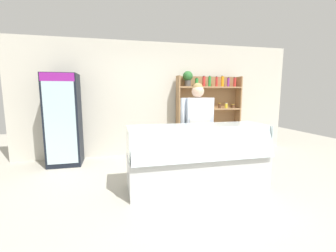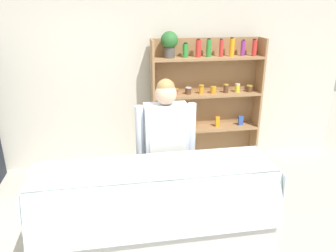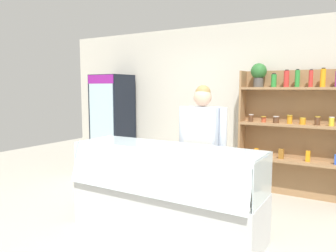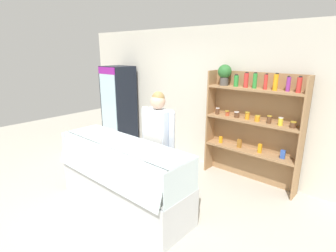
{
  "view_description": "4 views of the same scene",
  "coord_description": "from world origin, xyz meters",
  "px_view_note": "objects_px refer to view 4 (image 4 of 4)",
  "views": [
    {
      "loc": [
        -1.14,
        -3.3,
        1.51
      ],
      "look_at": [
        -0.18,
        0.67,
        0.9
      ],
      "focal_mm": 24.0,
      "sensor_mm": 36.0,
      "label": 1
    },
    {
      "loc": [
        -0.18,
        -2.62,
        2.4
      ],
      "look_at": [
        0.36,
        0.62,
        1.14
      ],
      "focal_mm": 35.0,
      "sensor_mm": 36.0,
      "label": 2
    },
    {
      "loc": [
        2.02,
        -3.11,
        1.65
      ],
      "look_at": [
        -0.18,
        0.52,
        1.15
      ],
      "focal_mm": 35.0,
      "sensor_mm": 36.0,
      "label": 3
    },
    {
      "loc": [
        2.92,
        -2.21,
        2.25
      ],
      "look_at": [
        0.36,
        0.69,
        1.13
      ],
      "focal_mm": 28.0,
      "sensor_mm": 36.0,
      "label": 4
    }
  ],
  "objects_px": {
    "drinks_fridge": "(119,106)",
    "shop_clerk": "(158,137)",
    "deli_display_case": "(123,187)",
    "shelving_unit": "(250,119)"
  },
  "relations": [
    {
      "from": "drinks_fridge",
      "to": "deli_display_case",
      "type": "height_order",
      "value": "drinks_fridge"
    },
    {
      "from": "drinks_fridge",
      "to": "shop_clerk",
      "type": "xyz_separation_m",
      "value": [
        2.49,
        -1.22,
        0.05
      ]
    },
    {
      "from": "shelving_unit",
      "to": "deli_display_case",
      "type": "xyz_separation_m",
      "value": [
        -0.99,
        -2.0,
        -0.81
      ]
    },
    {
      "from": "shelving_unit",
      "to": "deli_display_case",
      "type": "relative_size",
      "value": 0.92
    },
    {
      "from": "deli_display_case",
      "to": "shop_clerk",
      "type": "distance_m",
      "value": 0.9
    },
    {
      "from": "deli_display_case",
      "to": "shop_clerk",
      "type": "xyz_separation_m",
      "value": [
        0.2,
        0.55,
        0.69
      ]
    },
    {
      "from": "drinks_fridge",
      "to": "deli_display_case",
      "type": "bearing_deg",
      "value": -37.71
    },
    {
      "from": "drinks_fridge",
      "to": "shelving_unit",
      "type": "xyz_separation_m",
      "value": [
        3.29,
        0.22,
        0.18
      ]
    },
    {
      "from": "drinks_fridge",
      "to": "shelving_unit",
      "type": "height_order",
      "value": "shelving_unit"
    },
    {
      "from": "shelving_unit",
      "to": "deli_display_case",
      "type": "bearing_deg",
      "value": -116.3
    }
  ]
}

